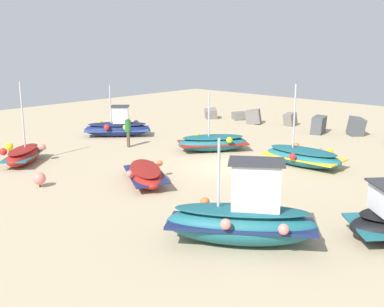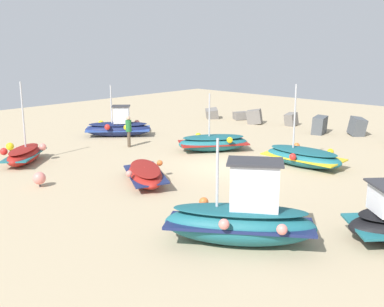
# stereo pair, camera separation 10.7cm
# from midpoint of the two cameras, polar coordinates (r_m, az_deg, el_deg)

# --- Properties ---
(ground_plane) EXTENTS (50.10, 50.10, 0.00)m
(ground_plane) POSITION_cam_midpoint_polar(r_m,az_deg,el_deg) (21.93, 4.74, -1.66)
(ground_plane) COLOR tan
(fishing_boat_0) EXTENTS (3.68, 3.81, 3.12)m
(fishing_boat_0) POSITION_cam_midpoint_polar(r_m,az_deg,el_deg) (29.13, -8.67, 3.16)
(fishing_boat_0) COLOR navy
(fishing_boat_0) RESTS_ON ground_plane
(fishing_boat_1) EXTENTS (4.53, 3.87, 3.13)m
(fishing_boat_1) POSITION_cam_midpoint_polar(r_m,az_deg,el_deg) (13.75, 6.20, -7.63)
(fishing_boat_1) COLOR #1E6670
(fishing_boat_1) RESTS_ON ground_plane
(fishing_boat_2) EXTENTS (3.67, 2.93, 0.79)m
(fishing_boat_2) POSITION_cam_midpoint_polar(r_m,az_deg,el_deg) (19.58, -5.46, -2.45)
(fishing_boat_2) COLOR maroon
(fishing_boat_2) RESTS_ON ground_plane
(fishing_boat_3) EXTENTS (3.40, 3.87, 3.03)m
(fishing_boat_3) POSITION_cam_midpoint_polar(r_m,az_deg,el_deg) (25.03, 2.69, 1.32)
(fishing_boat_3) COLOR #1E6670
(fishing_boat_3) RESTS_ON ground_plane
(fishing_boat_4) EXTENTS (2.89, 3.05, 3.83)m
(fishing_boat_4) POSITION_cam_midpoint_polar(r_m,az_deg,el_deg) (23.82, -19.30, -0.12)
(fishing_boat_4) COLOR maroon
(fishing_boat_4) RESTS_ON ground_plane
(fishing_boat_5) EXTENTS (3.82, 2.11, 3.75)m
(fishing_boat_5) POSITION_cam_midpoint_polar(r_m,az_deg,el_deg) (22.65, 13.25, -0.36)
(fishing_boat_5) COLOR #1E6670
(fishing_boat_5) RESTS_ON ground_plane
(person_walking) EXTENTS (0.32, 0.32, 1.69)m
(person_walking) POSITION_cam_midpoint_polar(r_m,az_deg,el_deg) (26.03, -7.46, 2.89)
(person_walking) COLOR brown
(person_walking) RESTS_ON ground_plane
(breakwater_rocks) EXTENTS (21.36, 2.94, 1.40)m
(breakwater_rocks) POSITION_cam_midpoint_polar(r_m,az_deg,el_deg) (29.43, 20.28, 2.36)
(breakwater_rocks) COLOR slate
(breakwater_rocks) RESTS_ON ground_plane
(mooring_buoy_0) EXTENTS (0.40, 0.40, 0.57)m
(mooring_buoy_0) POSITION_cam_midpoint_polar(r_m,az_deg,el_deg) (26.13, -20.80, 0.78)
(mooring_buoy_0) COLOR #3F3F42
(mooring_buoy_0) RESTS_ON ground_plane
(mooring_buoy_1) EXTENTS (0.50, 0.50, 0.61)m
(mooring_buoy_1) POSITION_cam_midpoint_polar(r_m,az_deg,el_deg) (19.83, -17.62, -2.83)
(mooring_buoy_1) COLOR #3F3F42
(mooring_buoy_1) RESTS_ON ground_plane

